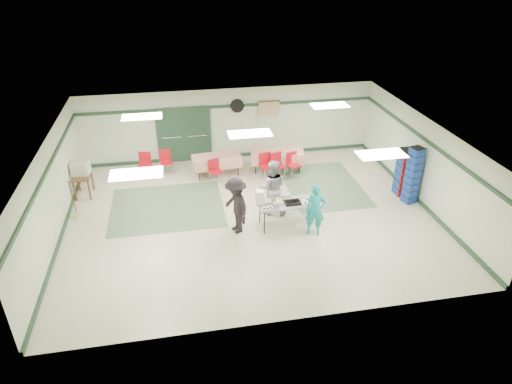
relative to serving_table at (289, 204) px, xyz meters
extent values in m
plane|color=beige|center=(-1.00, 0.72, -0.72)|extent=(11.00, 11.00, 0.00)
plane|color=silver|center=(-1.00, 0.72, 1.98)|extent=(11.00, 11.00, 0.00)
plane|color=beige|center=(-1.00, 5.22, 0.63)|extent=(11.00, 0.00, 11.00)
plane|color=beige|center=(-1.00, -3.78, 0.63)|extent=(11.00, 0.00, 11.00)
plane|color=beige|center=(-6.50, 0.72, 0.63)|extent=(0.00, 9.00, 9.00)
plane|color=beige|center=(4.50, 0.72, 0.63)|extent=(0.00, 9.00, 9.00)
cube|color=#213D29|center=(-1.00, 5.19, 1.33)|extent=(11.00, 0.06, 0.10)
cube|color=#213D29|center=(-1.00, 5.19, -0.66)|extent=(11.00, 0.06, 0.12)
cube|color=#213D29|center=(-6.47, 0.72, 1.33)|extent=(0.06, 9.00, 0.10)
cube|color=#213D29|center=(-6.47, 0.72, -0.66)|extent=(0.06, 9.00, 0.12)
cube|color=#213D29|center=(4.47, 0.72, 1.33)|extent=(0.06, 9.00, 0.10)
cube|color=#213D29|center=(4.47, 0.72, -0.66)|extent=(0.06, 9.00, 0.12)
cube|color=slate|center=(-3.50, 1.72, -0.71)|extent=(3.50, 3.00, 0.01)
cube|color=slate|center=(1.80, 2.22, -0.71)|extent=(2.50, 3.50, 0.01)
cube|color=#989B98|center=(-3.20, 5.16, 0.33)|extent=(0.90, 0.06, 2.10)
cube|color=#989B98|center=(-2.25, 5.16, 0.33)|extent=(0.90, 0.06, 2.10)
cube|color=#213D29|center=(-2.73, 5.14, 0.33)|extent=(2.00, 0.03, 2.15)
cylinder|color=black|center=(-0.70, 5.16, 1.33)|extent=(0.50, 0.10, 0.50)
cube|color=#CDBB80|center=(0.50, 5.16, 1.13)|extent=(0.80, 0.02, 0.60)
cube|color=#9E9E99|center=(0.00, 0.00, 0.02)|extent=(1.85, 0.80, 0.04)
cylinder|color=black|center=(-0.78, -0.32, -0.36)|extent=(0.04, 0.04, 0.72)
cylinder|color=black|center=(0.80, -0.27, -0.36)|extent=(0.04, 0.04, 0.72)
cylinder|color=black|center=(-0.80, 0.27, -0.36)|extent=(0.04, 0.04, 0.72)
cylinder|color=black|center=(0.78, 0.32, -0.36)|extent=(0.04, 0.04, 0.72)
cube|color=silver|center=(0.61, -0.04, 0.06)|extent=(0.57, 0.44, 0.02)
cube|color=silver|center=(-0.16, 0.11, 0.06)|extent=(0.64, 0.49, 0.02)
cube|color=silver|center=(-0.59, -0.17, 0.06)|extent=(0.56, 0.44, 0.02)
cube|color=black|center=(0.09, -0.07, 0.08)|extent=(0.47, 0.30, 0.08)
cube|color=white|center=(-0.83, 0.10, 0.25)|extent=(0.23, 0.21, 0.41)
imported|color=teal|center=(0.62, -0.57, 0.06)|extent=(0.64, 0.51, 1.55)
imported|color=gray|center=(-0.32, 0.77, 0.17)|extent=(0.99, 0.85, 1.77)
imported|color=black|center=(-1.54, -0.03, 0.13)|extent=(0.95, 1.24, 1.70)
cube|color=red|center=(0.52, 3.70, 0.02)|extent=(2.00, 1.10, 0.05)
cube|color=red|center=(0.52, 3.70, -0.17)|extent=(2.00, 1.12, 0.40)
cylinder|color=black|center=(-0.31, 3.51, -0.36)|extent=(0.04, 0.04, 0.72)
cylinder|color=black|center=(1.25, 3.27, -0.36)|extent=(0.04, 0.04, 0.72)
cylinder|color=black|center=(-0.22, 4.13, -0.36)|extent=(0.04, 0.04, 0.72)
cylinder|color=black|center=(1.34, 3.89, -0.36)|extent=(0.04, 0.04, 0.72)
cube|color=red|center=(-1.68, 3.70, 0.02)|extent=(1.75, 0.92, 0.05)
cube|color=red|center=(-1.68, 3.70, -0.17)|extent=(1.75, 0.94, 0.40)
cylinder|color=black|center=(-2.35, 3.34, -0.36)|extent=(0.04, 0.04, 0.72)
cylinder|color=black|center=(-0.96, 3.51, -0.36)|extent=(0.04, 0.04, 0.72)
cylinder|color=black|center=(-2.41, 3.90, -0.36)|extent=(0.04, 0.04, 0.72)
cylinder|color=black|center=(-1.02, 4.06, -0.36)|extent=(0.04, 0.04, 0.72)
cube|color=red|center=(0.41, 3.05, -0.24)|extent=(0.53, 0.53, 0.04)
cube|color=red|center=(0.36, 3.24, -0.01)|extent=(0.43, 0.15, 0.43)
cylinder|color=silver|center=(0.28, 2.84, -0.49)|extent=(0.02, 0.02, 0.45)
cylinder|color=silver|center=(0.62, 2.93, -0.49)|extent=(0.02, 0.02, 0.45)
cylinder|color=silver|center=(0.20, 3.17, -0.49)|extent=(0.02, 0.02, 0.45)
cylinder|color=silver|center=(0.53, 3.26, -0.49)|extent=(0.02, 0.02, 0.45)
cube|color=red|center=(0.00, 3.05, -0.23)|extent=(0.54, 0.54, 0.04)
cube|color=red|center=(-0.05, 3.24, 0.01)|extent=(0.44, 0.15, 0.44)
cylinder|color=silver|center=(-0.12, 2.83, -0.48)|extent=(0.02, 0.02, 0.46)
cylinder|color=silver|center=(0.22, 2.93, -0.48)|extent=(0.02, 0.02, 0.46)
cylinder|color=silver|center=(-0.22, 3.17, -0.48)|extent=(0.02, 0.02, 0.46)
cylinder|color=silver|center=(0.12, 3.27, -0.48)|extent=(0.02, 0.02, 0.46)
cube|color=red|center=(0.97, 3.05, -0.26)|extent=(0.52, 0.52, 0.04)
cube|color=red|center=(0.91, 3.23, -0.03)|extent=(0.41, 0.16, 0.42)
cylinder|color=silver|center=(0.86, 2.84, -0.50)|extent=(0.02, 0.02, 0.44)
cylinder|color=silver|center=(1.18, 2.94, -0.50)|extent=(0.02, 0.02, 0.44)
cylinder|color=silver|center=(0.76, 3.16, -0.50)|extent=(0.02, 0.02, 0.44)
cylinder|color=silver|center=(1.08, 3.26, -0.50)|extent=(0.02, 0.02, 0.44)
cube|color=red|center=(-1.78, 3.05, -0.27)|extent=(0.51, 0.51, 0.04)
cube|color=red|center=(-1.84, 3.22, -0.05)|extent=(0.39, 0.17, 0.40)
cylinder|color=silver|center=(-1.88, 2.85, -0.50)|extent=(0.02, 0.02, 0.42)
cylinder|color=silver|center=(-1.58, 2.95, -0.50)|extent=(0.02, 0.02, 0.42)
cylinder|color=silver|center=(-1.99, 3.15, -0.50)|extent=(0.02, 0.02, 0.42)
cylinder|color=silver|center=(-1.68, 3.26, -0.50)|extent=(0.02, 0.02, 0.42)
cube|color=red|center=(-3.45, 4.10, -0.26)|extent=(0.50, 0.50, 0.04)
cube|color=red|center=(-3.49, 4.28, -0.03)|extent=(0.42, 0.13, 0.42)
cylinder|color=silver|center=(-3.58, 3.90, -0.50)|extent=(0.02, 0.02, 0.44)
cylinder|color=silver|center=(-3.25, 3.97, -0.50)|extent=(0.02, 0.02, 0.44)
cylinder|color=silver|center=(-3.65, 4.23, -0.50)|extent=(0.02, 0.02, 0.44)
cylinder|color=silver|center=(-3.32, 4.30, -0.50)|extent=(0.02, 0.02, 0.44)
cube|color=red|center=(-4.22, 3.90, -0.24)|extent=(0.53, 0.53, 0.04)
cube|color=red|center=(-4.17, 4.09, 0.00)|extent=(0.43, 0.15, 0.44)
cylinder|color=silver|center=(-4.43, 3.77, -0.49)|extent=(0.02, 0.02, 0.46)
cylinder|color=silver|center=(-4.09, 3.69, -0.49)|extent=(0.02, 0.02, 0.46)
cylinder|color=silver|center=(-4.34, 4.11, -0.49)|extent=(0.02, 0.02, 0.46)
cylinder|color=silver|center=(-4.01, 4.03, -0.49)|extent=(0.02, 0.02, 0.46)
cube|color=navy|center=(4.15, 0.62, 0.23)|extent=(0.44, 0.44, 1.90)
cube|color=maroon|center=(4.15, 1.12, 0.02)|extent=(0.39, 0.39, 1.46)
cube|color=navy|center=(4.15, 1.21, 0.08)|extent=(0.42, 0.42, 1.60)
cube|color=brown|center=(-6.15, 3.02, 0.00)|extent=(0.58, 0.88, 0.05)
cube|color=brown|center=(-6.38, 2.67, -0.37)|extent=(0.05, 0.05, 0.70)
cube|color=brown|center=(-5.93, 2.66, -0.37)|extent=(0.05, 0.05, 0.70)
cube|color=brown|center=(-6.37, 3.38, -0.37)|extent=(0.05, 0.05, 0.70)
cube|color=brown|center=(-5.92, 3.38, -0.37)|extent=(0.05, 0.05, 0.70)
cube|color=beige|center=(-6.15, 3.09, 0.24)|extent=(0.58, 0.52, 0.42)
cylinder|color=brown|center=(-6.23, 1.66, -0.06)|extent=(0.03, 0.21, 1.25)
camera|label=1|loc=(-3.02, -11.02, 6.61)|focal=32.00mm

